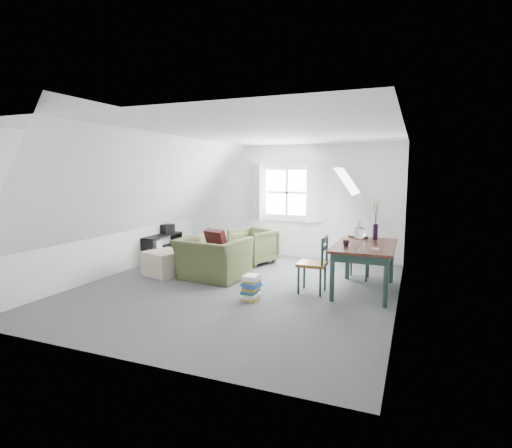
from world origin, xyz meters
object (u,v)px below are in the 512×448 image
at_px(armchair_near, 213,279).
at_px(armchair_far, 253,263).
at_px(ottoman, 166,263).
at_px(dining_table, 365,251).
at_px(dining_chair_near, 314,263).
at_px(dining_chair_far, 359,256).
at_px(magazine_stack, 251,288).
at_px(media_shelf, 160,249).

xyz_separation_m(armchair_near, armchair_far, (0.21, 1.40, 0.00)).
xyz_separation_m(ottoman, dining_table, (3.57, 0.28, 0.44)).
bearing_deg(armchair_far, armchair_near, -77.83).
distance_m(ottoman, dining_chair_near, 2.86).
xyz_separation_m(dining_table, dining_chair_far, (-0.18, 0.73, -0.25)).
xyz_separation_m(ottoman, magazine_stack, (2.06, -0.79, -0.03)).
relative_size(dining_table, dining_chair_far, 1.90).
xyz_separation_m(armchair_far, ottoman, (-1.18, -1.45, 0.22)).
relative_size(armchair_near, magazine_stack, 3.07).
height_order(armchair_near, dining_chair_near, dining_chair_near).
bearing_deg(dining_chair_far, dining_chair_near, 69.92).
height_order(armchair_near, armchair_far, armchair_near).
relative_size(ottoman, dining_table, 0.43).
xyz_separation_m(armchair_far, magazine_stack, (0.89, -2.24, 0.19)).
distance_m(armchair_near, dining_chair_far, 2.64).
xyz_separation_m(dining_chair_near, magazine_stack, (-0.79, -0.71, -0.29)).
distance_m(dining_chair_far, dining_chair_near, 1.21).
bearing_deg(dining_table, dining_chair_far, 106.16).
relative_size(armchair_near, ottoman, 1.73).
xyz_separation_m(armchair_near, magazine_stack, (1.09, -0.84, 0.19)).
bearing_deg(armchair_near, media_shelf, -20.29).
height_order(armchair_far, dining_chair_far, dining_chair_far).
relative_size(armchair_near, media_shelf, 1.03).
xyz_separation_m(dining_chair_far, magazine_stack, (-1.33, -1.79, -0.23)).
bearing_deg(dining_table, armchair_near, -172.93).
bearing_deg(media_shelf, ottoman, -54.98).
relative_size(dining_table, media_shelf, 1.39).
relative_size(armchair_far, dining_chair_far, 0.99).
distance_m(dining_table, dining_chair_near, 0.83).
bearing_deg(dining_table, media_shelf, 173.54).
bearing_deg(ottoman, dining_chair_near, -1.60).
distance_m(ottoman, media_shelf, 1.21).
bearing_deg(dining_chair_near, armchair_near, -92.55).
bearing_deg(media_shelf, dining_chair_near, -20.27).
distance_m(ottoman, dining_table, 3.61).
height_order(dining_chair_far, magazine_stack, dining_chair_far).
bearing_deg(dining_chair_near, magazine_stack, -46.75).
relative_size(dining_chair_far, magazine_stack, 2.17).
bearing_deg(ottoman, media_shelf, 129.72).
xyz_separation_m(media_shelf, magazine_stack, (2.83, -1.72, -0.07)).
bearing_deg(armchair_near, armchair_far, -91.87).
height_order(dining_chair_near, media_shelf, dining_chair_near).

